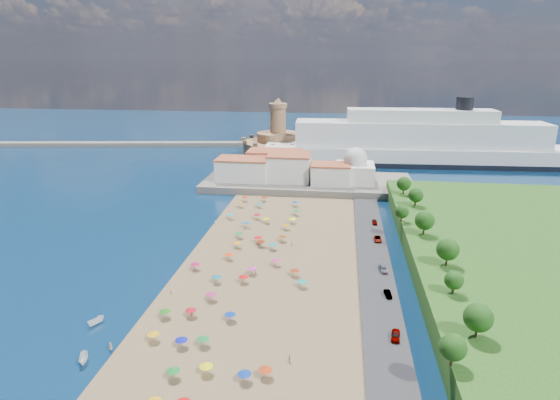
# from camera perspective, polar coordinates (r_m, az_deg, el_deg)

# --- Properties ---
(ground) EXTENTS (700.00, 700.00, 0.00)m
(ground) POSITION_cam_1_polar(r_m,az_deg,el_deg) (138.34, -3.01, -6.14)
(ground) COLOR #071938
(ground) RESTS_ON ground
(terrace) EXTENTS (90.00, 36.00, 3.00)m
(terrace) POSITION_cam_1_polar(r_m,az_deg,el_deg) (205.34, 3.41, 2.11)
(terrace) COLOR #59544C
(terrace) RESTS_ON ground
(jetty) EXTENTS (18.00, 70.00, 2.40)m
(jetty) POSITION_cam_1_polar(r_m,az_deg,el_deg) (241.58, -1.20, 4.36)
(jetty) COLOR #59544C
(jetty) RESTS_ON ground
(breakwater) EXTENTS (199.03, 34.77, 2.60)m
(breakwater) POSITION_cam_1_polar(r_m,az_deg,el_deg) (312.95, -18.05, 6.49)
(breakwater) COLOR #59544C
(breakwater) RESTS_ON ground
(waterfront_buildings) EXTENTS (57.00, 29.00, 11.00)m
(waterfront_buildings) POSITION_cam_1_polar(r_m,az_deg,el_deg) (205.70, -0.18, 4.00)
(waterfront_buildings) COLOR silver
(waterfront_buildings) RESTS_ON terrace
(domed_building) EXTENTS (16.00, 16.00, 15.00)m
(domed_building) POSITION_cam_1_polar(r_m,az_deg,el_deg) (201.22, 9.11, 3.81)
(domed_building) COLOR silver
(domed_building) RESTS_ON terrace
(fortress) EXTENTS (40.00, 40.00, 32.40)m
(fortress) POSITION_cam_1_polar(r_m,az_deg,el_deg) (269.59, -0.24, 6.89)
(fortress) COLOR #A47C52
(fortress) RESTS_ON ground
(cruise_ship) EXTENTS (161.05, 30.12, 35.03)m
(cruise_ship) POSITION_cam_1_polar(r_m,az_deg,el_deg) (255.79, 16.51, 6.47)
(cruise_ship) COLOR black
(cruise_ship) RESTS_ON ground
(beach_parasols) EXTENTS (31.58, 115.92, 2.20)m
(beach_parasols) POSITION_cam_1_polar(r_m,az_deg,el_deg) (128.86, -4.28, -6.94)
(beach_parasols) COLOR gray
(beach_parasols) RESTS_ON beach
(beachgoers) EXTENTS (35.42, 76.31, 1.89)m
(beachgoers) POSITION_cam_1_polar(r_m,az_deg,el_deg) (125.23, -6.05, -8.25)
(beachgoers) COLOR tan
(beachgoers) RESTS_ON beach
(moored_boats) EXTENTS (7.18, 16.67, 1.58)m
(moored_boats) POSITION_cam_1_polar(r_m,az_deg,el_deg) (103.81, -22.16, -15.51)
(moored_boats) COLOR white
(moored_boats) RESTS_ON ground
(parked_cars) EXTENTS (2.48, 71.51, 1.44)m
(parked_cars) POSITION_cam_1_polar(r_m,az_deg,el_deg) (130.03, 12.35, -7.46)
(parked_cars) COLOR gray
(parked_cars) RESTS_ON promenade
(hillside_trees) EXTENTS (12.10, 105.75, 7.03)m
(hillside_trees) POSITION_cam_1_polar(r_m,az_deg,el_deg) (130.23, 17.70, -3.79)
(hillside_trees) COLOR #382314
(hillside_trees) RESTS_ON hillside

